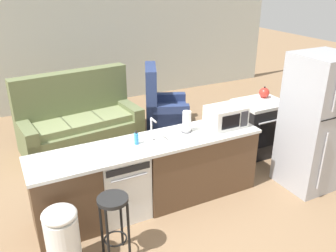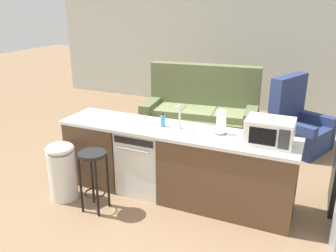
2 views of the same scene
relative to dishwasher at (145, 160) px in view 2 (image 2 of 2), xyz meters
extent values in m
plane|color=#896B4C|center=(0.25, 0.00, -0.42)|extent=(24.00, 24.00, 0.00)
cube|color=beige|center=(0.55, 4.20, 0.88)|extent=(10.00, 0.06, 2.60)
cube|color=brown|center=(-0.68, 0.00, 0.01)|extent=(0.75, 0.62, 0.86)
cube|color=brown|center=(1.08, 0.00, 0.01)|extent=(1.55, 0.62, 0.86)
cube|color=silver|center=(0.40, 0.00, 0.46)|extent=(2.94, 0.66, 0.04)
cube|color=black|center=(0.40, 0.00, -0.38)|extent=(2.86, 0.56, 0.08)
cube|color=white|center=(0.00, 0.00, 0.00)|extent=(0.58, 0.58, 0.84)
cube|color=black|center=(0.00, -0.30, 0.36)|extent=(0.52, 0.01, 0.08)
cylinder|color=#B2B2B7|center=(0.00, -0.31, 0.26)|extent=(0.44, 0.02, 0.02)
cube|color=white|center=(1.51, 0.00, 0.62)|extent=(0.50, 0.36, 0.28)
cube|color=black|center=(1.47, -0.18, 0.62)|extent=(0.27, 0.01, 0.18)
cube|color=#2D2D33|center=(1.68, -0.18, 0.62)|extent=(0.11, 0.01, 0.21)
cylinder|color=silver|center=(0.45, 0.06, 0.49)|extent=(0.07, 0.07, 0.03)
cylinder|color=silver|center=(0.45, 0.06, 0.64)|extent=(0.02, 0.02, 0.26)
cylinder|color=silver|center=(0.45, -0.01, 0.77)|extent=(0.02, 0.14, 0.02)
cylinder|color=#4C4C51|center=(0.96, 0.08, 0.49)|extent=(0.14, 0.14, 0.01)
cylinder|color=white|center=(0.96, 0.08, 0.63)|extent=(0.11, 0.11, 0.27)
cylinder|color=#338CCC|center=(0.24, 0.04, 0.55)|extent=(0.06, 0.06, 0.14)
cylinder|color=black|center=(0.24, 0.04, 0.64)|extent=(0.02, 0.02, 0.04)
cylinder|color=black|center=(-0.32, -0.68, 0.30)|extent=(0.32, 0.32, 0.04)
cylinder|color=black|center=(-0.43, -0.79, -0.07)|extent=(0.03, 0.03, 0.70)
cylinder|color=black|center=(-0.21, -0.79, -0.07)|extent=(0.03, 0.03, 0.70)
cylinder|color=black|center=(-0.43, -0.56, -0.07)|extent=(0.03, 0.03, 0.70)
cylinder|color=black|center=(-0.21, -0.56, -0.07)|extent=(0.03, 0.03, 0.70)
torus|color=black|center=(-0.32, -0.68, -0.20)|extent=(0.25, 0.25, 0.02)
cylinder|color=white|center=(-0.84, -0.61, -0.11)|extent=(0.34, 0.34, 0.62)
ellipsoid|color=white|center=(-0.84, -0.61, 0.25)|extent=(0.35, 0.35, 0.14)
cube|color=#667047|center=(0.03, 2.07, -0.21)|extent=(2.09, 1.12, 0.42)
cube|color=#667047|center=(-0.01, 2.40, 0.21)|extent=(2.01, 0.46, 1.27)
cube|color=#667047|center=(-0.86, 1.97, -0.11)|extent=(0.30, 0.92, 0.62)
cube|color=#667047|center=(0.92, 2.17, -0.11)|extent=(0.30, 0.92, 0.62)
cube|color=#7D8959|center=(-0.51, 1.96, 0.06)|extent=(0.63, 0.69, 0.12)
cube|color=#7D8959|center=(0.04, 2.02, 0.06)|extent=(0.63, 0.69, 0.12)
cube|color=#7D8959|center=(0.58, 2.08, 0.06)|extent=(0.63, 0.69, 0.12)
cube|color=navy|center=(1.75, 2.23, -0.22)|extent=(1.07, 1.10, 0.40)
cube|color=navy|center=(1.47, 2.35, 0.18)|extent=(0.52, 0.86, 1.20)
cube|color=navy|center=(1.61, 1.91, -0.15)|extent=(0.80, 0.46, 0.55)
cube|color=navy|center=(1.88, 2.55, -0.15)|extent=(0.80, 0.46, 0.55)
camera|label=1|loc=(-1.16, -3.58, 2.41)|focal=38.00mm
camera|label=2|loc=(1.96, -3.69, 1.96)|focal=38.00mm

